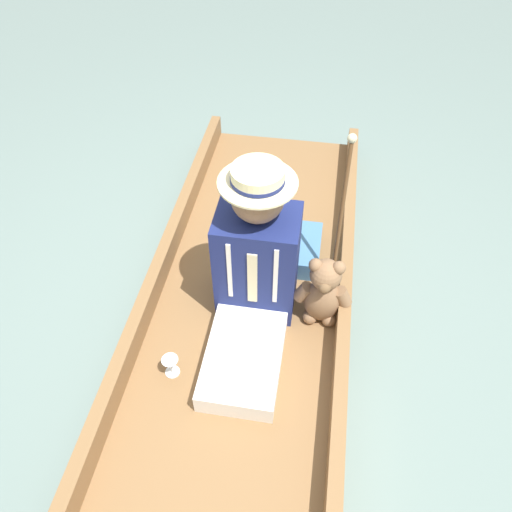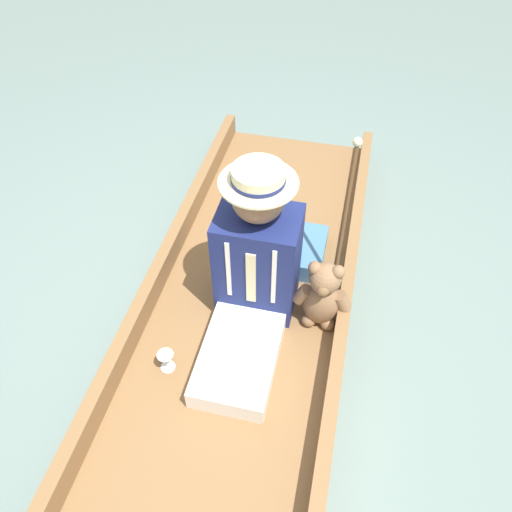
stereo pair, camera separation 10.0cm
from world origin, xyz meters
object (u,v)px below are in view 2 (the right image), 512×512
at_px(walking_cane, 345,213).
at_px(seated_person, 254,270).
at_px(wine_glass, 166,358).
at_px(teddy_bear, 322,296).

bearing_deg(walking_cane, seated_person, 39.95).
xyz_separation_m(seated_person, wine_glass, (0.31, 0.40, -0.24)).
xyz_separation_m(teddy_bear, walking_cane, (-0.04, -0.28, 0.28)).
relative_size(wine_glass, walking_cane, 0.13).
bearing_deg(teddy_bear, wine_glass, 33.33).
relative_size(seated_person, walking_cane, 1.02).
bearing_deg(seated_person, wine_glass, 45.36).
bearing_deg(teddy_bear, seated_person, 3.84).
bearing_deg(wine_glass, walking_cane, -134.02).
xyz_separation_m(wine_glass, walking_cane, (-0.68, -0.70, 0.39)).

